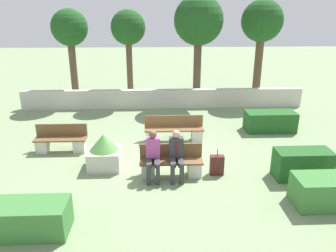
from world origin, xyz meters
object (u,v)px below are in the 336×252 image
object	(u,v)px
tree_center_left	(128,30)
tree_center_right	(199,22)
bench_front	(171,164)
tree_rightmost	(262,24)
suitcase	(217,165)
person_seated_man	(176,153)
bench_left_side	(174,131)
person_seated_woman	(153,153)
bench_right_side	(61,142)
tree_leftmost	(70,31)
planter_corner_left	(104,152)

from	to	relation	value
tree_center_left	tree_center_right	world-z (taller)	tree_center_right
bench_front	tree_center_right	bearing A→B (deg)	77.51
tree_rightmost	suitcase	bearing A→B (deg)	-113.64
person_seated_man	suitcase	size ratio (longest dim) A/B	1.76
tree_rightmost	bench_left_side	bearing A→B (deg)	-130.35
suitcase	tree_center_left	distance (m)	8.51
bench_left_side	tree_center_right	world-z (taller)	tree_center_right
person_seated_woman	suitcase	world-z (taller)	person_seated_woman
tree_center_right	tree_center_left	bearing A→B (deg)	174.94
bench_right_side	tree_leftmost	bearing A→B (deg)	93.16
suitcase	tree_center_right	bearing A→B (deg)	87.49
tree_center_left	tree_center_right	xyz separation A→B (m)	(3.16, -0.28, 0.35)
bench_left_side	tree_rightmost	world-z (taller)	tree_rightmost
bench_right_side	tree_rightmost	bearing A→B (deg)	31.72
bench_right_side	tree_center_right	bearing A→B (deg)	42.27
planter_corner_left	tree_rightmost	distance (m)	10.15
planter_corner_left	tree_leftmost	distance (m)	7.80
person_seated_man	tree_leftmost	size ratio (longest dim) A/B	0.31
bench_left_side	bench_right_side	xyz separation A→B (m)	(-3.68, -0.74, -0.02)
bench_front	tree_leftmost	bearing A→B (deg)	119.54
person_seated_man	tree_center_right	xyz separation A→B (m)	(1.44, 7.24, 3.03)
bench_right_side	person_seated_man	xyz separation A→B (m)	(3.58, -1.90, 0.42)
tree_center_right	tree_leftmost	bearing A→B (deg)	176.73
person_seated_woman	tree_center_right	size ratio (longest dim) A/B	0.27
suitcase	tree_leftmost	xyz separation A→B (m)	(-5.48, 7.43, 3.12)
person_seated_woman	suitcase	size ratio (longest dim) A/B	1.77
person_seated_woman	planter_corner_left	bearing A→B (deg)	152.99
planter_corner_left	tree_leftmost	bearing A→B (deg)	108.64
planter_corner_left	tree_leftmost	world-z (taller)	tree_leftmost
tree_center_left	tree_center_right	bearing A→B (deg)	-5.06
bench_left_side	tree_center_right	bearing A→B (deg)	66.29
suitcase	bench_right_side	bearing A→B (deg)	159.53
person_seated_man	person_seated_woman	xyz separation A→B (m)	(-0.63, 0.00, 0.00)
person_seated_man	person_seated_woman	bearing A→B (deg)	179.99
person_seated_woman	bench_right_side	bearing A→B (deg)	147.26
tree_center_right	tree_rightmost	xyz separation A→B (m)	(3.04, 0.57, -0.10)
person_seated_woman	suitcase	bearing A→B (deg)	4.55
bench_right_side	tree_leftmost	size ratio (longest dim) A/B	0.37
tree_center_left	tree_rightmost	world-z (taller)	tree_rightmost
tree_leftmost	tree_center_right	xyz separation A→B (m)	(5.79, -0.33, 0.37)
tree_leftmost	tree_center_left	size ratio (longest dim) A/B	1.01
tree_rightmost	person_seated_man	bearing A→B (deg)	-119.90
suitcase	tree_rightmost	xyz separation A→B (m)	(3.36, 7.67, 3.39)
planter_corner_left	tree_rightmost	xyz separation A→B (m)	(6.52, 7.09, 3.18)
person_seated_man	tree_center_left	distance (m)	8.17
suitcase	tree_leftmost	distance (m)	9.74
bench_front	tree_center_left	size ratio (longest dim) A/B	0.40
bench_left_side	planter_corner_left	size ratio (longest dim) A/B	2.01
suitcase	tree_center_right	distance (m)	7.92
planter_corner_left	tree_center_right	size ratio (longest dim) A/B	0.20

